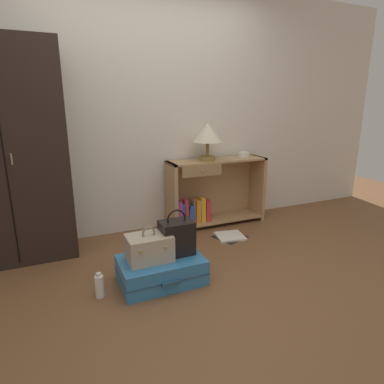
% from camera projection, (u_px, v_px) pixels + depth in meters
% --- Properties ---
extents(ground_plane, '(9.00, 9.00, 0.00)m').
position_uv_depth(ground_plane, '(209.00, 290.00, 2.48)').
color(ground_plane, brown).
extents(back_wall, '(6.40, 0.10, 2.60)m').
position_uv_depth(back_wall, '(147.00, 111.00, 3.47)').
color(back_wall, silver).
rests_on(back_wall, ground_plane).
extents(wardrobe, '(0.97, 0.47, 1.90)m').
position_uv_depth(wardrobe, '(7.00, 155.00, 2.78)').
color(wardrobe, black).
rests_on(wardrobe, ground_plane).
extents(bookshelf, '(1.16, 0.33, 0.77)m').
position_uv_depth(bookshelf, '(211.00, 193.00, 3.78)').
color(bookshelf, tan).
rests_on(bookshelf, ground_plane).
extents(table_lamp, '(0.32, 0.32, 0.41)m').
position_uv_depth(table_lamp, '(208.00, 134.00, 3.54)').
color(table_lamp, olive).
rests_on(table_lamp, bookshelf).
extents(bowl, '(0.14, 0.14, 0.06)m').
position_uv_depth(bowl, '(244.00, 155.00, 3.84)').
color(bowl, silver).
rests_on(bowl, bookshelf).
extents(suitcase_large, '(0.66, 0.45, 0.20)m').
position_uv_depth(suitcase_large, '(161.00, 270.00, 2.59)').
color(suitcase_large, teal).
rests_on(suitcase_large, ground_plane).
extents(train_case, '(0.34, 0.25, 0.27)m').
position_uv_depth(train_case, '(149.00, 248.00, 2.51)').
color(train_case, '#B7A88E').
rests_on(train_case, suitcase_large).
extents(handbag, '(0.26, 0.19, 0.37)m').
position_uv_depth(handbag, '(177.00, 237.00, 2.61)').
color(handbag, black).
rests_on(handbag, suitcase_large).
extents(bottle, '(0.06, 0.06, 0.19)m').
position_uv_depth(bottle, '(100.00, 286.00, 2.38)').
color(bottle, white).
rests_on(bottle, ground_plane).
extents(open_book_on_floor, '(0.38, 0.37, 0.02)m').
position_uv_depth(open_book_on_floor, '(230.00, 236.00, 3.48)').
color(open_book_on_floor, white).
rests_on(open_book_on_floor, ground_plane).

